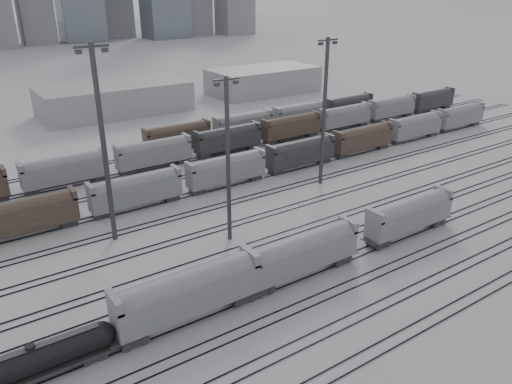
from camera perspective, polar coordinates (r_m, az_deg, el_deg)
ground at (r=63.09m, az=5.55°, el=-10.01°), size 900.00×900.00×0.00m
tracks at (r=75.41m, az=-2.90°, el=-3.97°), size 220.00×71.50×0.16m
tank_car_b at (r=52.32m, az=-24.13°, el=-17.22°), size 15.33×2.56×3.79m
hopper_car_a at (r=54.78m, az=-7.74°, el=-11.19°), size 16.61×3.30×5.94m
hopper_car_b at (r=62.13m, az=5.35°, el=-6.81°), size 15.73×3.12×5.62m
hopper_car_c at (r=75.07m, az=17.16°, el=-2.37°), size 15.29×3.04×5.47m
light_mast_b at (r=69.43m, az=-17.06°, el=5.47°), size 4.38×0.70×27.36m
light_mast_c at (r=67.19m, az=-3.22°, el=3.92°), size 3.72×0.59×23.23m
light_mast_d at (r=88.11m, az=7.80°, el=9.32°), size 4.13×0.66×25.82m
bg_string_near at (r=89.48m, az=-3.41°, el=2.40°), size 151.00×3.00×5.60m
bg_string_mid at (r=107.34m, az=-3.22°, el=5.95°), size 151.00×3.00×5.60m
bg_string_far at (r=123.04m, az=1.88°, el=8.21°), size 66.00×3.00×5.60m
warehouse_mid at (r=145.50m, az=-15.80°, el=10.18°), size 40.00×18.00×8.00m
warehouse_right at (r=167.68m, az=0.84°, el=12.64°), size 35.00×18.00×8.00m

